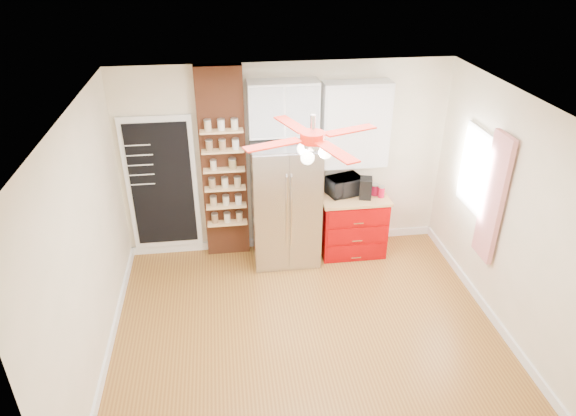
{
  "coord_description": "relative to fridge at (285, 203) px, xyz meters",
  "views": [
    {
      "loc": [
        -0.84,
        -4.5,
        4.14
      ],
      "look_at": [
        -0.11,
        0.9,
        1.2
      ],
      "focal_mm": 32.0,
      "sensor_mm": 36.0,
      "label": 1
    }
  ],
  "objects": [
    {
      "name": "canister_left",
      "position": [
        1.33,
        -0.04,
        0.1
      ],
      "size": [
        0.12,
        0.12,
        0.15
      ],
      "primitive_type": "cylinder",
      "rotation": [
        0.0,
        0.0,
        0.37
      ],
      "color": "red",
      "rests_on": "red_cabinet"
    },
    {
      "name": "wall_back",
      "position": [
        0.05,
        0.37,
        0.48
      ],
      "size": [
        4.5,
        0.02,
        2.7
      ],
      "primitive_type": "cube",
      "color": "#F3E4C4",
      "rests_on": "floor"
    },
    {
      "name": "curtain",
      "position": [
        2.23,
        -1.28,
        0.57
      ],
      "size": [
        0.06,
        0.4,
        1.55
      ],
      "primitive_type": "cube",
      "color": "red",
      "rests_on": "wall_right"
    },
    {
      "name": "ceiling_fan",
      "position": [
        0.05,
        -1.63,
        1.55
      ],
      "size": [
        1.4,
        1.4,
        0.44
      ],
      "color": "silver",
      "rests_on": "ceiling"
    },
    {
      "name": "wall_right",
      "position": [
        2.3,
        -1.63,
        0.48
      ],
      "size": [
        0.02,
        4.0,
        2.7
      ],
      "primitive_type": "cube",
      "color": "#F3E4C4",
      "rests_on": "floor"
    },
    {
      "name": "pantry_jar_beans",
      "position": [
        -0.68,
        0.15,
        0.56
      ],
      "size": [
        0.11,
        0.11,
        0.13
      ],
      "primitive_type": "cylinder",
      "rotation": [
        0.0,
        0.0,
        0.12
      ],
      "color": "olive",
      "rests_on": "brick_pillar"
    },
    {
      "name": "chalkboard",
      "position": [
        -1.65,
        0.33,
        0.23
      ],
      "size": [
        0.95,
        0.05,
        1.95
      ],
      "color": "white",
      "rests_on": "wall_back"
    },
    {
      "name": "pantry_jar_oats",
      "position": [
        -0.93,
        0.14,
        0.56
      ],
      "size": [
        0.1,
        0.1,
        0.12
      ],
      "primitive_type": "cylinder",
      "rotation": [
        0.0,
        0.0,
        0.18
      ],
      "color": "beige",
      "rests_on": "brick_pillar"
    },
    {
      "name": "wall_left",
      "position": [
        -2.2,
        -1.63,
        0.48
      ],
      "size": [
        0.02,
        4.0,
        2.7
      ],
      "primitive_type": "cube",
      "color": "#F3E4C4",
      "rests_on": "floor"
    },
    {
      "name": "upper_shelf_unit",
      "position": [
        0.97,
        0.22,
        1.0
      ],
      "size": [
        0.9,
        0.3,
        1.15
      ],
      "primitive_type": "cube",
      "color": "white",
      "rests_on": "wall_back"
    },
    {
      "name": "brick_pillar",
      "position": [
        -0.8,
        0.29,
        0.48
      ],
      "size": [
        0.6,
        0.16,
        2.7
      ],
      "primitive_type": "cube",
      "color": "brown",
      "rests_on": "floor"
    },
    {
      "name": "wall_front",
      "position": [
        0.05,
        -3.63,
        0.48
      ],
      "size": [
        4.5,
        0.02,
        2.7
      ],
      "primitive_type": "cube",
      "color": "#F3E4C4",
      "rests_on": "floor"
    },
    {
      "name": "toaster_oven",
      "position": [
        0.84,
        0.12,
        0.15
      ],
      "size": [
        0.54,
        0.44,
        0.26
      ],
      "primitive_type": "imported",
      "rotation": [
        0.0,
        0.0,
        0.31
      ],
      "color": "black",
      "rests_on": "red_cabinet"
    },
    {
      "name": "ceiling",
      "position": [
        0.05,
        -1.63,
        1.83
      ],
      "size": [
        4.5,
        4.5,
        0.0
      ],
      "primitive_type": "plane",
      "color": "white",
      "rests_on": "wall_back"
    },
    {
      "name": "coffee_maker",
      "position": [
        1.11,
        -0.02,
        0.17
      ],
      "size": [
        0.21,
        0.23,
        0.29
      ],
      "primitive_type": "cube",
      "rotation": [
        0.0,
        0.0,
        -0.26
      ],
      "color": "black",
      "rests_on": "red_cabinet"
    },
    {
      "name": "fridge",
      "position": [
        0.0,
        0.0,
        0.0
      ],
      "size": [
        0.9,
        0.7,
        1.75
      ],
      "primitive_type": "cube",
      "color": "#BDBCC2",
      "rests_on": "floor"
    },
    {
      "name": "red_cabinet",
      "position": [
        0.97,
        0.05,
        -0.42
      ],
      "size": [
        0.94,
        0.64,
        0.9
      ],
      "color": "#9D0204",
      "rests_on": "floor"
    },
    {
      "name": "upper_glass_cabinet",
      "position": [
        0.0,
        0.2,
        1.27
      ],
      "size": [
        0.9,
        0.35,
        0.7
      ],
      "primitive_type": "cube",
      "color": "white",
      "rests_on": "wall_back"
    },
    {
      "name": "window",
      "position": [
        2.28,
        -0.73,
        0.68
      ],
      "size": [
        0.04,
        0.75,
        1.05
      ],
      "primitive_type": "cube",
      "color": "white",
      "rests_on": "wall_right"
    },
    {
      "name": "floor",
      "position": [
        0.05,
        -1.63,
        -0.88
      ],
      "size": [
        4.5,
        4.5,
        0.0
      ],
      "primitive_type": "plane",
      "color": "olive",
      "rests_on": "ground"
    },
    {
      "name": "canister_right",
      "position": [
        1.26,
        0.04,
        0.1
      ],
      "size": [
        0.12,
        0.12,
        0.15
      ],
      "primitive_type": "cylinder",
      "rotation": [
        0.0,
        0.0,
        -0.2
      ],
      "color": "red",
      "rests_on": "red_cabinet"
    }
  ]
}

